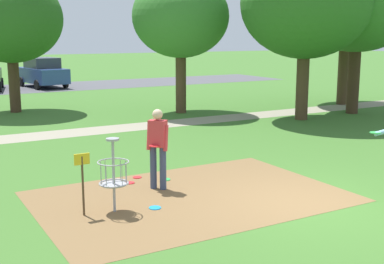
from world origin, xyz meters
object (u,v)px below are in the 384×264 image
at_px(player_throwing, 158,144).
at_px(disc_golf_basket, 110,173).
at_px(tree_mid_right, 181,17).
at_px(frisbee_by_tee, 155,208).
at_px(parked_car_center_left, 43,72).
at_px(frisbee_far_left, 130,183).
at_px(frisbee_mid_grass, 165,180).
at_px(frisbee_near_basket, 137,177).
at_px(tree_mid_center, 306,3).
at_px(tree_near_right, 10,19).
at_px(tree_near_left, 347,2).

bearing_deg(player_throwing, disc_golf_basket, -147.72).
height_order(player_throwing, tree_mid_right, tree_mid_right).
distance_m(frisbee_by_tee, parked_car_center_left, 24.36).
distance_m(frisbee_by_tee, frisbee_far_left, 1.79).
relative_size(frisbee_mid_grass, parked_car_center_left, 0.05).
xyz_separation_m(frisbee_near_basket, parked_car_center_left, (3.31, 21.93, 0.91)).
distance_m(frisbee_mid_grass, tree_mid_center, 10.68).
xyz_separation_m(frisbee_near_basket, tree_near_right, (-0.32, 11.92, 3.86)).
bearing_deg(player_throwing, tree_near_left, 30.17).
bearing_deg(tree_mid_center, tree_mid_right, 129.86).
distance_m(disc_golf_basket, tree_near_right, 14.19).
relative_size(player_throwing, tree_near_right, 0.30).
xyz_separation_m(tree_near_left, parked_car_center_left, (-10.24, 15.09, -3.76)).
height_order(disc_golf_basket, frisbee_far_left, disc_golf_basket).
bearing_deg(frisbee_far_left, tree_mid_center, 27.36).
bearing_deg(frisbee_far_left, frisbee_mid_grass, -10.82).
relative_size(tree_near_left, tree_mid_right, 1.22).
bearing_deg(frisbee_mid_grass, frisbee_by_tee, -122.60).
distance_m(frisbee_mid_grass, frisbee_far_left, 0.81).
bearing_deg(disc_golf_basket, tree_mid_right, 55.35).
relative_size(frisbee_by_tee, frisbee_far_left, 1.12).
bearing_deg(parked_car_center_left, frisbee_by_tee, -99.15).
xyz_separation_m(frisbee_far_left, tree_mid_center, (9.21, 4.76, 4.36)).
bearing_deg(tree_mid_center, frisbee_by_tee, -145.34).
bearing_deg(parked_car_center_left, frisbee_near_basket, -98.58).
distance_m(frisbee_near_basket, tree_mid_center, 10.85).
xyz_separation_m(player_throwing, tree_near_left, (13.51, 7.85, 3.71)).
relative_size(player_throwing, parked_car_center_left, 0.39).
relative_size(disc_golf_basket, tree_mid_right, 0.25).
height_order(frisbee_near_basket, parked_car_center_left, parked_car_center_left).
bearing_deg(parked_car_center_left, tree_mid_right, -80.16).
xyz_separation_m(disc_golf_basket, frisbee_by_tee, (0.79, -0.21, -0.74)).
distance_m(player_throwing, frisbee_far_left, 1.23).
relative_size(tree_mid_center, parked_car_center_left, 1.46).
height_order(tree_near_right, tree_mid_right, tree_near_right).
bearing_deg(frisbee_by_tee, tree_near_left, 32.36).
bearing_deg(frisbee_near_basket, frisbee_by_tee, -104.97).
xyz_separation_m(frisbee_by_tee, tree_mid_right, (6.24, 10.38, 3.93)).
bearing_deg(tree_mid_center, tree_near_left, 27.31).
xyz_separation_m(frisbee_mid_grass, tree_mid_right, (5.20, 8.76, 3.93)).
bearing_deg(disc_golf_basket, tree_near_left, 30.37).
bearing_deg(disc_golf_basket, frisbee_near_basket, 54.41).
distance_m(tree_mid_right, parked_car_center_left, 14.18).
relative_size(frisbee_near_basket, tree_mid_center, 0.03).
bearing_deg(frisbee_mid_grass, parked_car_center_left, 82.79).
relative_size(disc_golf_basket, tree_near_left, 0.20).
height_order(frisbee_far_left, parked_car_center_left, parked_car_center_left).
bearing_deg(frisbee_by_tee, tree_near_right, 89.03).
xyz_separation_m(tree_mid_right, parked_car_center_left, (-2.37, 13.65, -3.02)).
relative_size(frisbee_mid_grass, tree_mid_center, 0.04).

